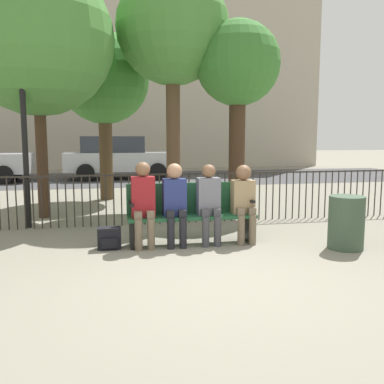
% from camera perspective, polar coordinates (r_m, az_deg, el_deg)
% --- Properties ---
extents(ground_plane, '(80.00, 80.00, 0.00)m').
position_cam_1_polar(ground_plane, '(5.05, 3.71, -11.45)').
color(ground_plane, gray).
extents(park_bench, '(1.94, 0.45, 0.92)m').
position_cam_1_polar(park_bench, '(6.55, -0.14, -2.52)').
color(park_bench, '#194728').
rests_on(park_bench, ground).
extents(seated_person_0, '(0.34, 0.39, 1.26)m').
position_cam_1_polar(seated_person_0, '(6.29, -6.51, -1.06)').
color(seated_person_0, brown).
rests_on(seated_person_0, ground).
extents(seated_person_1, '(0.34, 0.39, 1.24)m').
position_cam_1_polar(seated_person_1, '(6.35, -2.29, -1.00)').
color(seated_person_1, black).
rests_on(seated_person_1, ground).
extents(seated_person_2, '(0.34, 0.39, 1.21)m').
position_cam_1_polar(seated_person_2, '(6.45, 2.29, -1.07)').
color(seated_person_2, '#3D3D42').
rests_on(seated_person_2, ground).
extents(seated_person_3, '(0.34, 0.39, 1.20)m').
position_cam_1_polar(seated_person_3, '(6.60, 6.91, -0.86)').
color(seated_person_3, brown).
rests_on(seated_person_3, ground).
extents(backpack, '(0.34, 0.24, 0.32)m').
position_cam_1_polar(backpack, '(6.38, -10.97, -6.10)').
color(backpack, black).
rests_on(backpack, ground).
extents(fence_railing, '(9.01, 0.03, 0.95)m').
position_cam_1_polar(fence_railing, '(8.01, -2.34, -0.25)').
color(fence_railing, '#2D2823').
rests_on(fence_railing, ground).
extents(tree_0, '(1.82, 1.82, 4.09)m').
position_cam_1_polar(tree_0, '(9.58, 6.14, 16.14)').
color(tree_0, '#422D1E').
rests_on(tree_0, ground).
extents(tree_1, '(2.97, 2.97, 4.99)m').
position_cam_1_polar(tree_1, '(9.21, -20.02, 18.67)').
color(tree_1, '#422D1E').
rests_on(tree_1, ground).
extents(tree_2, '(2.28, 2.28, 4.21)m').
position_cam_1_polar(tree_2, '(11.31, -11.65, 14.42)').
color(tree_2, '#4C3823').
rests_on(tree_2, ground).
extents(tree_3, '(2.46, 2.46, 5.20)m').
position_cam_1_polar(tree_3, '(9.92, -2.61, 20.79)').
color(tree_3, brown).
rests_on(tree_3, ground).
extents(lamp_post, '(0.28, 0.28, 3.80)m').
position_cam_1_polar(lamp_post, '(8.13, -21.73, 13.06)').
color(lamp_post, black).
rests_on(lamp_post, ground).
extents(street_surface, '(24.00, 6.00, 0.01)m').
position_cam_1_polar(street_surface, '(16.74, -6.97, 1.85)').
color(street_surface, '#3D3D3F').
rests_on(street_surface, ground).
extents(parked_car_0, '(4.20, 1.94, 1.62)m').
position_cam_1_polar(parked_car_0, '(16.60, -9.74, 4.65)').
color(parked_car_0, '#B7B7BC').
rests_on(parked_car_0, ground).
extents(building_facade, '(20.00, 6.00, 12.45)m').
position_cam_1_polar(building_facade, '(25.07, -8.67, 17.97)').
color(building_facade, '#B2A893').
rests_on(building_facade, ground).
extents(trash_bin, '(0.51, 0.51, 0.78)m').
position_cam_1_polar(trash_bin, '(6.62, 19.87, -3.84)').
color(trash_bin, '#384C38').
rests_on(trash_bin, ground).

